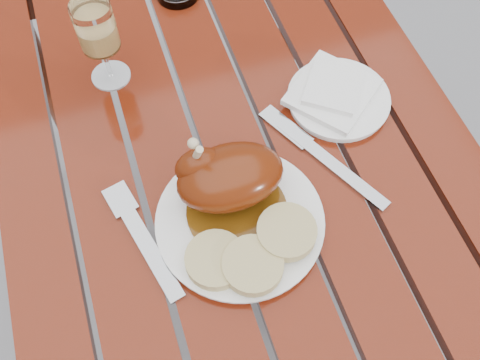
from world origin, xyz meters
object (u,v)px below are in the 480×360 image
object	(u,v)px
dinner_plate	(240,222)
wine_glass	(101,44)
table	(233,225)
side_plate	(338,99)

from	to	relation	value
dinner_plate	wine_glass	world-z (taller)	wine_glass
table	side_plate	world-z (taller)	side_plate
table	wine_glass	distance (m)	0.53
dinner_plate	wine_glass	bearing A→B (deg)	110.05
wine_glass	table	bearing A→B (deg)	-48.87
table	dinner_plate	distance (m)	0.42
dinner_plate	side_plate	size ratio (longest dim) A/B	1.44
dinner_plate	table	bearing A→B (deg)	77.18
dinner_plate	side_plate	world-z (taller)	dinner_plate
table	side_plate	size ratio (longest dim) A/B	6.50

